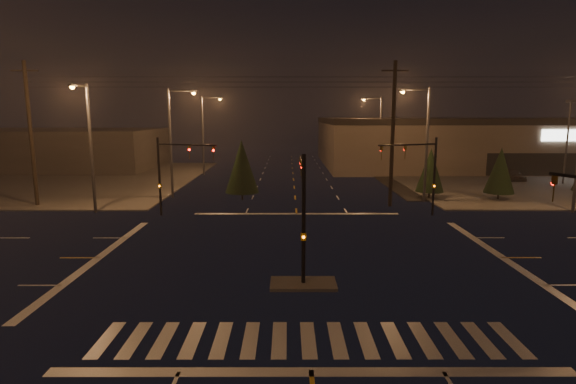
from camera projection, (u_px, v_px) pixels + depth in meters
name	position (u px, v px, depth m)	size (l,w,h in m)	color
ground	(301.00, 258.00, 24.38)	(140.00, 140.00, 0.00)	black
sidewalk_ne	(543.00, 179.00, 53.96)	(36.00, 36.00, 0.12)	#4C4943
sidewalk_nw	(44.00, 179.00, 53.90)	(36.00, 36.00, 0.12)	#4C4943
median_island	(303.00, 284.00, 20.42)	(3.00, 1.60, 0.15)	#4C4943
crosswalk	(308.00, 339.00, 15.51)	(15.00, 2.60, 0.01)	beige
stop_bar_near	(311.00, 372.00, 13.54)	(16.00, 0.50, 0.01)	beige
stop_bar_far	(297.00, 214.00, 35.22)	(16.00, 0.50, 0.01)	beige
retail_building	(519.00, 140.00, 69.08)	(60.20, 28.30, 7.20)	#6C604D
commercial_block	(52.00, 149.00, 65.26)	(30.00, 18.00, 5.60)	#393532
signal_mast_median	(303.00, 201.00, 20.72)	(0.25, 4.59, 6.00)	black
signal_mast_ne	(423.00, 167.00, 33.73)	(4.84, 1.86, 6.00)	black
signal_mast_nw	(171.00, 167.00, 33.71)	(4.84, 1.86, 6.00)	black
streetlight_1	(173.00, 135.00, 41.12)	(2.77, 0.32, 10.00)	#38383A
streetlight_2	(205.00, 130.00, 56.89)	(2.77, 0.32, 10.00)	#38383A
streetlight_3	(424.00, 137.00, 39.17)	(2.77, 0.32, 10.00)	#38383A
streetlight_4	(378.00, 129.00, 58.88)	(2.77, 0.32, 10.00)	#38383A
streetlight_5	(88.00, 139.00, 34.40)	(0.32, 2.77, 10.00)	#38383A
utility_pole_0	(31.00, 134.00, 37.11)	(2.20, 0.32, 12.00)	black
utility_pole_1	(393.00, 134.00, 37.14)	(2.20, 0.32, 12.00)	black
conifer_0	(430.00, 170.00, 41.07)	(2.54, 2.54, 4.67)	black
conifer_1	(500.00, 170.00, 40.32)	(2.62, 2.62, 4.79)	black
conifer_3	(242.00, 166.00, 40.50)	(3.05, 3.05, 5.47)	black
car_parked	(512.00, 175.00, 52.81)	(1.72, 4.27, 1.45)	black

